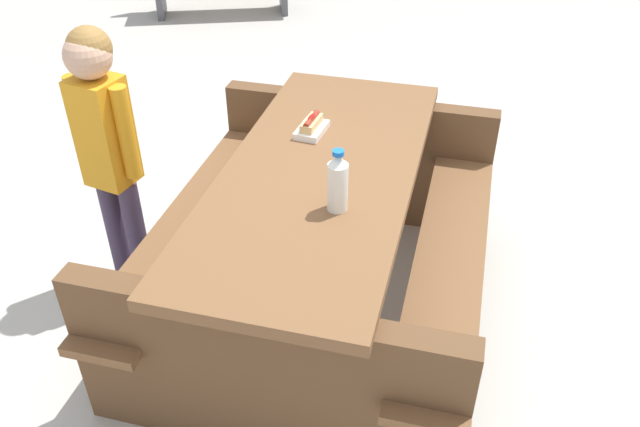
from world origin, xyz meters
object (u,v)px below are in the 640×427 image
Objects in this scene: picnic_table at (320,229)px; hotdog_tray at (312,127)px; soda_bottle at (338,183)px; child_in_coat at (105,133)px.

hotdog_tray is at bearing 16.20° from picnic_table.
soda_bottle is 1.24× the size of hotdog_tray.
child_in_coat is at bearing 87.24° from picnic_table.
hotdog_tray is at bearing -73.92° from child_in_coat.
picnic_table is 0.45m from hotdog_tray.
soda_bottle is at bearing -106.93° from child_in_coat.
picnic_table is 1.00m from child_in_coat.
child_in_coat reaches higher than picnic_table.
hotdog_tray is at bearing 18.88° from soda_bottle.
soda_bottle is 0.19× the size of child_in_coat.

